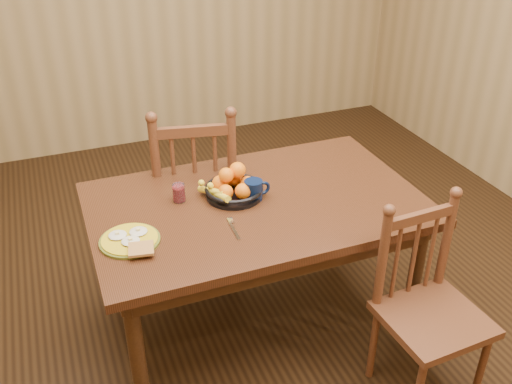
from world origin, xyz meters
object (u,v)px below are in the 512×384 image
object	(u,v)px
breakfast_plate	(130,240)
coffee_mug	(254,190)
chair_near	(428,310)
fruit_bowl	(233,187)
chair_far	(195,193)
dining_table	(256,216)

from	to	relation	value
breakfast_plate	coffee_mug	distance (m)	0.65
chair_near	coffee_mug	xyz separation A→B (m)	(-0.55, 0.72, 0.34)
fruit_bowl	chair_far	bearing A→B (deg)	98.81
dining_table	coffee_mug	bearing A→B (deg)	90.13
chair_far	breakfast_plate	size ratio (longest dim) A/B	3.63
dining_table	fruit_bowl	size ratio (longest dim) A/B	4.94
chair_far	fruit_bowl	distance (m)	0.55
dining_table	chair_near	size ratio (longest dim) A/B	1.70
chair_far	fruit_bowl	world-z (taller)	chair_far
dining_table	chair_near	world-z (taller)	chair_near
chair_far	fruit_bowl	bearing A→B (deg)	110.44
dining_table	fruit_bowl	xyz separation A→B (m)	(-0.09, 0.09, 0.14)
chair_far	dining_table	bearing A→B (deg)	117.90
dining_table	breakfast_plate	world-z (taller)	breakfast_plate
chair_far	coffee_mug	size ratio (longest dim) A/B	8.06
dining_table	chair_far	distance (m)	0.59
coffee_mug	dining_table	bearing A→B (deg)	-89.87
chair_far	chair_near	size ratio (longest dim) A/B	1.14
breakfast_plate	chair_far	bearing A→B (deg)	55.27
breakfast_plate	fruit_bowl	size ratio (longest dim) A/B	0.91
dining_table	chair_far	world-z (taller)	chair_far
chair_far	breakfast_plate	distance (m)	0.86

